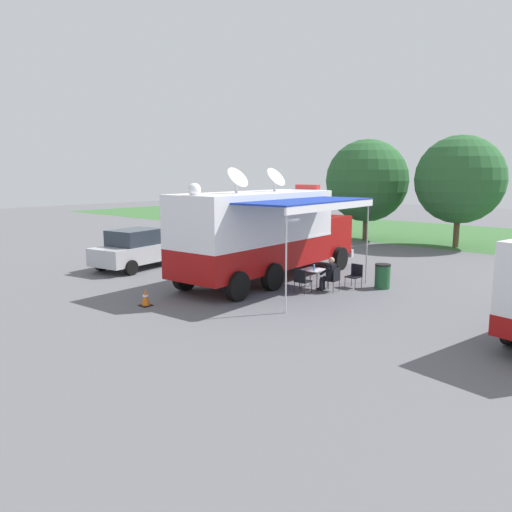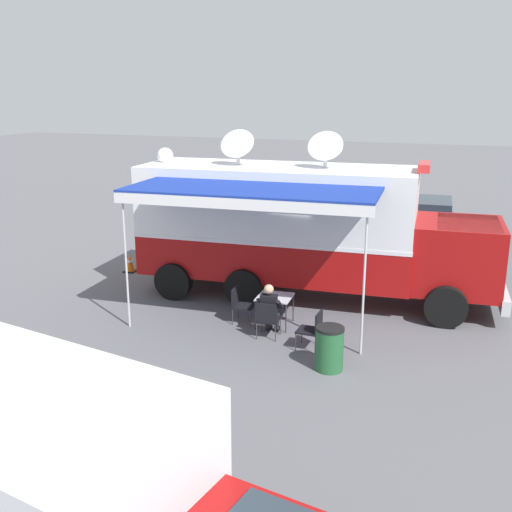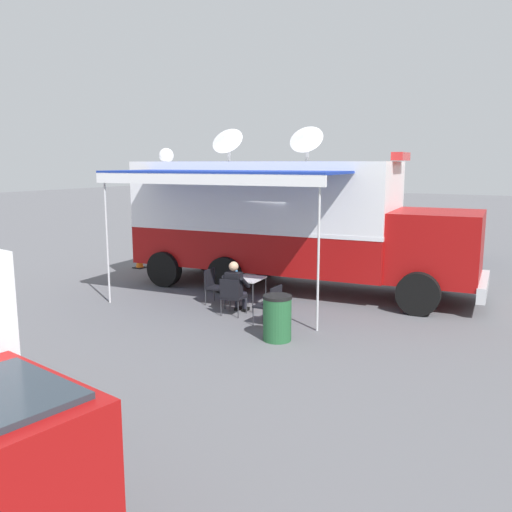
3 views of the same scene
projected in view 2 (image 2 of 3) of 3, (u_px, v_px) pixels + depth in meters
The scene contains 14 objects.
ground_plane at pixel (276, 293), 16.67m from camera, with size 100.00×100.00×0.00m, color #5B5B60.
lot_stripe at pixel (365, 279), 17.83m from camera, with size 0.12×4.80×0.01m, color silver.
command_truck at pixel (304, 226), 15.91m from camera, with size 5.37×9.64×4.53m.
folding_table at pixel (275, 299), 14.20m from camera, with size 0.85×0.85×0.73m.
water_bottle at pixel (266, 293), 14.09m from camera, with size 0.07×0.07×0.22m.
folding_chair_at_table at pixel (267, 317), 13.49m from camera, with size 0.51×0.51×0.87m.
folding_chair_beside_table at pixel (240, 302), 14.44m from camera, with size 0.51×0.51×0.87m.
folding_chair_spare_by_truck at pixel (313, 327), 12.92m from camera, with size 0.49×0.49×0.87m.
seated_responder at pixel (270, 308), 13.62m from camera, with size 0.68×0.58×1.25m.
trash_bin at pixel (329, 348), 12.00m from camera, with size 0.57×0.57×0.91m.
traffic_cone at pixel (130, 263), 18.53m from camera, with size 0.36×0.36×0.58m.
support_truck at pixel (9, 496), 6.22m from camera, with size 3.25×7.05×2.70m.
car_behind_truck at pixel (296, 217), 22.23m from camera, with size 2.55×4.45×1.76m.
car_far_corner at pixel (426, 225), 20.99m from camera, with size 4.31×2.23×1.76m.
Camera 2 is at (14.99, 4.98, 5.45)m, focal length 42.23 mm.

